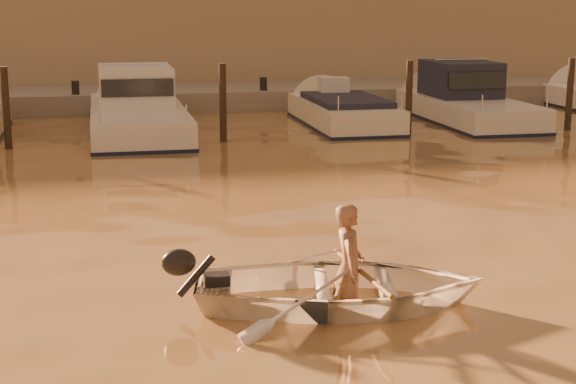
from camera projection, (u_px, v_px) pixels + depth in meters
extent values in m
plane|color=olive|center=(419.00, 339.00, 9.53)|extent=(160.00, 160.00, 0.00)
imported|color=white|center=(340.00, 287.00, 10.53)|extent=(3.83, 3.04, 0.71)
imported|color=#8D5F46|center=(349.00, 268.00, 10.48)|extent=(0.47, 0.62, 1.55)
cylinder|color=brown|center=(362.00, 272.00, 10.50)|extent=(0.12, 2.10, 0.13)
cylinder|color=brown|center=(345.00, 272.00, 10.49)|extent=(0.79, 1.99, 0.13)
cylinder|color=#2D2319|center=(6.00, 112.00, 21.40)|extent=(0.18, 0.18, 2.20)
cylinder|color=#2D2319|center=(223.00, 107.00, 22.48)|extent=(0.18, 0.18, 2.20)
cylinder|color=#2D2319|center=(409.00, 102.00, 23.50)|extent=(0.18, 0.18, 2.20)
cylinder|color=#2D2319|center=(569.00, 98.00, 24.46)|extent=(0.18, 0.18, 2.20)
sphere|color=silver|center=(153.00, 147.00, 21.28)|extent=(0.30, 0.30, 0.30)
sphere|color=#D85C19|center=(388.00, 134.00, 23.30)|extent=(0.30, 0.30, 0.30)
sphere|color=silver|center=(491.00, 131.00, 23.75)|extent=(0.30, 0.30, 0.30)
cube|color=gray|center=(198.00, 102.00, 30.03)|extent=(52.00, 4.00, 1.00)
cube|color=#9E8466|center=(181.00, 29.00, 34.80)|extent=(46.00, 7.00, 4.80)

